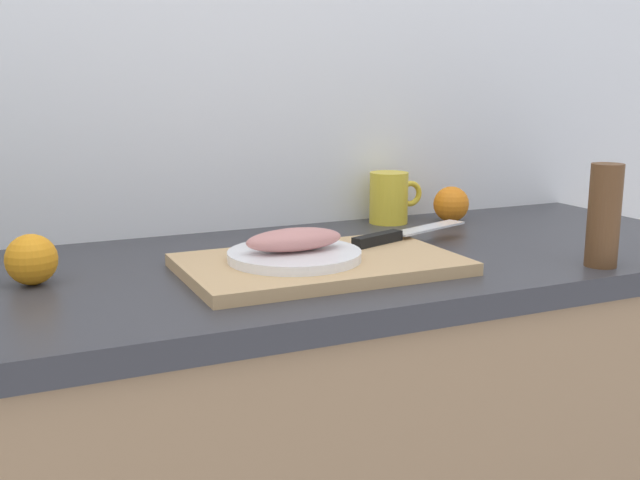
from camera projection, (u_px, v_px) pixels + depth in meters
back_wall at (148, 53)px, 1.42m from camera, size 3.20×0.05×2.50m
cutting_board at (320, 264)px, 1.20m from camera, size 0.44×0.27×0.02m
white_plate at (294, 255)px, 1.19m from camera, size 0.21×0.21×0.01m
fish_fillet at (294, 240)px, 1.18m from camera, size 0.16×0.07×0.04m
chef_knife at (397, 235)px, 1.34m from camera, size 0.28×0.13×0.02m
coffee_mug_0 at (390, 198)px, 1.60m from camera, size 0.12×0.08×0.11m
orange_0 at (31, 260)px, 1.12m from camera, size 0.08×0.08×0.08m
orange_2 at (451, 204)px, 1.62m from camera, size 0.08×0.08×0.08m
pepper_mill at (604, 216)px, 1.22m from camera, size 0.05×0.05×0.17m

